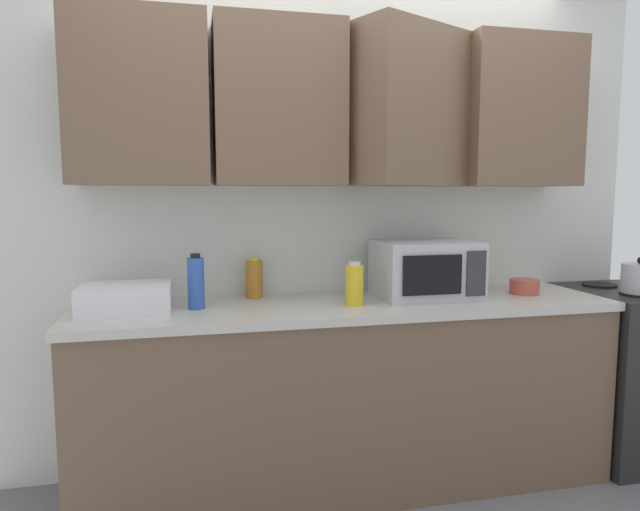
# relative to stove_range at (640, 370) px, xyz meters

# --- Properties ---
(wall_back_with_cabinets) EXTENTS (3.40, 0.56, 2.60)m
(wall_back_with_cabinets) POSITION_rel_stove_range_xyz_m (-1.65, 0.25, 1.13)
(wall_back_with_cabinets) COLOR silver
(wall_back_with_cabinets) RESTS_ON ground_plane
(counter_run) EXTENTS (2.53, 0.63, 0.90)m
(counter_run) POSITION_rel_stove_range_xyz_m (-1.65, 0.02, -0.00)
(counter_run) COLOR brown
(counter_run) RESTS_ON ground_plane
(stove_range) EXTENTS (0.76, 0.64, 0.91)m
(stove_range) POSITION_rel_stove_range_xyz_m (0.00, 0.00, 0.00)
(stove_range) COLOR black
(stove_range) RESTS_ON ground_plane
(kettle) EXTENTS (0.17, 0.17, 0.18)m
(kettle) POSITION_rel_stove_range_xyz_m (-0.17, -0.14, 0.53)
(kettle) COLOR #B2B2B7
(kettle) RESTS_ON stove_range
(microwave) EXTENTS (0.48, 0.37, 0.28)m
(microwave) POSITION_rel_stove_range_xyz_m (-1.25, 0.05, 0.59)
(microwave) COLOR #B7B7BC
(microwave) RESTS_ON counter_run
(dish_rack) EXTENTS (0.38, 0.30, 0.12)m
(dish_rack) POSITION_rel_stove_range_xyz_m (-2.66, 0.02, 0.51)
(dish_rack) COLOR silver
(dish_rack) RESTS_ON counter_run
(bottle_spice_jar) EXTENTS (0.07, 0.07, 0.23)m
(bottle_spice_jar) POSITION_rel_stove_range_xyz_m (-0.92, 0.13, 0.56)
(bottle_spice_jar) COLOR #BC6638
(bottle_spice_jar) RESTS_ON counter_run
(bottle_yellow_mustard) EXTENTS (0.08, 0.08, 0.20)m
(bottle_yellow_mustard) POSITION_rel_stove_range_xyz_m (-1.65, -0.06, 0.54)
(bottle_yellow_mustard) COLOR gold
(bottle_yellow_mustard) RESTS_ON counter_run
(bottle_amber_vinegar) EXTENTS (0.08, 0.08, 0.20)m
(bottle_amber_vinegar) POSITION_rel_stove_range_xyz_m (-2.08, 0.23, 0.54)
(bottle_amber_vinegar) COLOR #AD701E
(bottle_amber_vinegar) RESTS_ON counter_run
(bottle_blue_cleaner) EXTENTS (0.07, 0.07, 0.25)m
(bottle_blue_cleaner) POSITION_rel_stove_range_xyz_m (-2.36, 0.03, 0.57)
(bottle_blue_cleaner) COLOR #2D56B7
(bottle_blue_cleaner) RESTS_ON counter_run
(bowl_ceramic_small) EXTENTS (0.15, 0.15, 0.07)m
(bowl_ceramic_small) POSITION_rel_stove_range_xyz_m (-0.71, 0.02, 0.49)
(bowl_ceramic_small) COLOR #B24C3D
(bowl_ceramic_small) RESTS_ON counter_run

